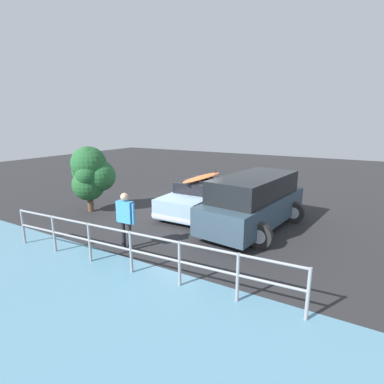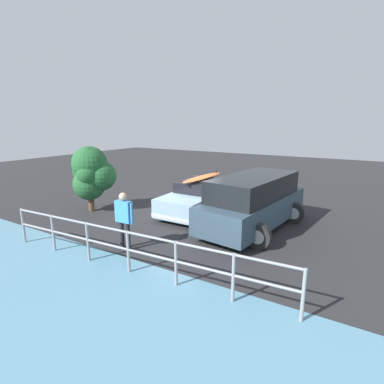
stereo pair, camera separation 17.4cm
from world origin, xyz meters
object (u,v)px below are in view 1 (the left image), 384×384
sedan_car (200,197)px  suv_car (254,201)px  bush_near_left (90,173)px  person_bystander (125,216)px

sedan_car → suv_car: (-2.46, 0.71, 0.30)m
suv_car → bush_near_left: 6.40m
sedan_car → bush_near_left: bush_near_left is taller
sedan_car → suv_car: 2.57m
person_bystander → bush_near_left: bearing=-29.6°
sedan_car → suv_car: bearing=163.9°
bush_near_left → suv_car: bearing=-167.2°
suv_car → bush_near_left: bearing=12.8°
bush_near_left → person_bystander: bearing=150.4°
sedan_car → bush_near_left: size_ratio=1.55×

